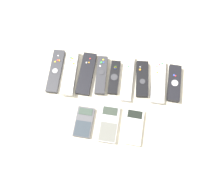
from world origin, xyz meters
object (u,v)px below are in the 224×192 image
(remote_2, at_px, (86,73))
(remote_6, at_px, (142,79))
(remote_1, at_px, (70,73))
(remote_3, at_px, (101,75))
(remote_7, at_px, (158,81))
(calculator_1, at_px, (108,124))
(remote_0, at_px, (56,71))
(remote_8, at_px, (174,83))
(calculator_2, at_px, (133,127))
(remote_4, at_px, (114,77))
(calculator_0, at_px, (84,122))
(remote_5, at_px, (128,78))

(remote_2, xyz_separation_m, remote_6, (0.24, 0.00, 0.00))
(remote_1, relative_size, remote_3, 1.18)
(remote_7, bearing_deg, remote_1, -179.02)
(remote_1, relative_size, calculator_1, 1.38)
(remote_0, bearing_deg, remote_8, -0.77)
(remote_2, bearing_deg, remote_7, 1.69)
(remote_1, height_order, calculator_1, remote_1)
(remote_2, bearing_deg, calculator_1, -58.01)
(remote_7, distance_m, calculator_2, 0.23)
(calculator_1, bearing_deg, remote_8, 40.58)
(calculator_2, bearing_deg, remote_4, 118.70)
(remote_1, xyz_separation_m, remote_7, (0.38, 0.00, -0.00))
(calculator_2, bearing_deg, remote_2, 139.61)
(remote_7, relative_size, calculator_0, 1.56)
(calculator_1, bearing_deg, remote_1, 135.19)
(calculator_1, bearing_deg, remote_7, 49.48)
(remote_1, xyz_separation_m, remote_2, (0.07, 0.01, -0.01))
(remote_1, bearing_deg, remote_3, 0.66)
(remote_6, distance_m, remote_7, 0.07)
(remote_6, bearing_deg, remote_3, 177.37)
(remote_1, xyz_separation_m, remote_8, (0.45, 0.00, -0.00))
(remote_5, distance_m, calculator_0, 0.26)
(remote_5, height_order, remote_8, remote_8)
(remote_6, xyz_separation_m, calculator_0, (-0.22, -0.21, -0.00))
(remote_3, height_order, remote_6, same)
(remote_4, distance_m, remote_5, 0.06)
(remote_5, relative_size, calculator_1, 1.38)
(remote_1, height_order, remote_6, remote_1)
(calculator_1, bearing_deg, calculator_0, -175.71)
(remote_2, relative_size, remote_4, 1.29)
(remote_0, relative_size, remote_3, 1.14)
(remote_5, relative_size, remote_7, 1.06)
(remote_0, bearing_deg, remote_4, -0.92)
(calculator_0, bearing_deg, remote_3, 80.61)
(remote_3, distance_m, calculator_0, 0.22)
(calculator_1, bearing_deg, remote_0, 143.20)
(remote_1, bearing_deg, calculator_1, -48.69)
(remote_0, relative_size, remote_1, 0.96)
(remote_0, bearing_deg, remote_2, 0.69)
(remote_4, bearing_deg, remote_5, 2.30)
(remote_2, height_order, calculator_0, remote_2)
(remote_7, relative_size, calculator_1, 1.30)
(remote_2, distance_m, remote_4, 0.12)
(remote_0, xyz_separation_m, remote_7, (0.44, 0.00, 0.00))
(remote_6, xyz_separation_m, remote_8, (0.14, -0.01, 0.00))
(remote_7, height_order, calculator_1, remote_7)
(remote_4, bearing_deg, remote_2, 178.23)
(remote_3, distance_m, remote_4, 0.06)
(remote_3, height_order, remote_8, remote_8)
(remote_0, relative_size, remote_7, 1.02)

